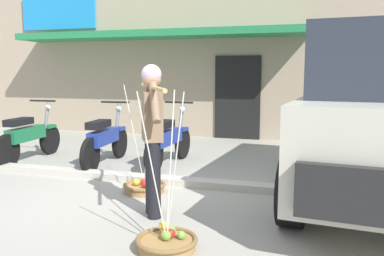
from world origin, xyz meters
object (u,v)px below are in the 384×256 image
(fruit_vendor, at_px, (152,130))
(motorcycle_second_in_row, at_px, (105,140))
(fruit_basket_right_side, at_px, (144,186))
(motorcycle_third_in_row, at_px, (168,140))
(fruit_basket_left_side, at_px, (167,241))
(motorcycle_nearest_shop, at_px, (28,136))

(fruit_vendor, bearing_deg, motorcycle_second_in_row, 130.13)
(fruit_basket_right_side, bearing_deg, motorcycle_third_in_row, 97.74)
(fruit_vendor, relative_size, fruit_basket_left_side, 1.17)
(motorcycle_nearest_shop, height_order, motorcycle_third_in_row, same)
(fruit_vendor, relative_size, motorcycle_nearest_shop, 0.93)
(fruit_vendor, xyz_separation_m, motorcycle_third_in_row, (-0.67, 2.33, -0.53))
(fruit_vendor, distance_m, motorcycle_second_in_row, 2.74)
(fruit_basket_right_side, bearing_deg, fruit_basket_left_side, -60.10)
(motorcycle_nearest_shop, height_order, motorcycle_second_in_row, same)
(fruit_basket_right_side, relative_size, motorcycle_third_in_row, 0.80)
(motorcycle_nearest_shop, bearing_deg, fruit_basket_left_side, -36.72)
(fruit_vendor, relative_size, motorcycle_third_in_row, 0.93)
(fruit_basket_left_side, xyz_separation_m, motorcycle_nearest_shop, (-3.69, 2.75, 0.37))
(fruit_basket_left_side, bearing_deg, motorcycle_third_in_row, 109.77)
(fruit_basket_right_side, height_order, motorcycle_nearest_shop, fruit_basket_right_side)
(fruit_basket_left_side, xyz_separation_m, motorcycle_third_in_row, (-1.12, 3.13, 0.37))
(motorcycle_third_in_row, bearing_deg, fruit_vendor, -74.05)
(fruit_basket_left_side, bearing_deg, motorcycle_nearest_shop, 143.28)
(fruit_basket_right_side, xyz_separation_m, motorcycle_nearest_shop, (-2.78, 1.16, 0.38))
(fruit_basket_left_side, relative_size, motorcycle_third_in_row, 0.80)
(fruit_basket_left_side, distance_m, motorcycle_nearest_shop, 4.62)
(fruit_vendor, bearing_deg, motorcycle_nearest_shop, 148.80)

